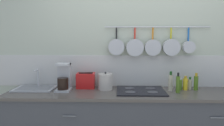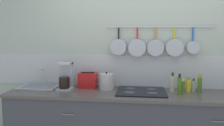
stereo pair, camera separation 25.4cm
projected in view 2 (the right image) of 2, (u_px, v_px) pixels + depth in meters
The scene contains 13 objects.
wall_back at pixel (141, 59), 2.83m from camera, with size 7.20×0.16×2.60m.
countertop at pixel (140, 94), 2.55m from camera, with size 3.17×0.60×0.03m.
sink_basin at pixel (39, 86), 2.83m from camera, with size 0.49×0.34×0.24m.
coffee_maker at pixel (66, 78), 2.71m from camera, with size 0.17×0.20×0.33m.
toaster at pixel (88, 80), 2.80m from camera, with size 0.24×0.15×0.20m.
kettle at pixel (107, 81), 2.70m from camera, with size 0.18×0.18×0.22m.
cooktop at pixel (141, 91), 2.59m from camera, with size 0.57×0.48×0.01m.
bottle_dish_soap at pixel (172, 83), 2.57m from camera, with size 0.05×0.05×0.23m.
bottle_cooking_wine at pixel (179, 85), 2.46m from camera, with size 0.04×0.04×0.24m.
bottle_sesame_oil at pixel (182, 86), 2.59m from camera, with size 0.06×0.06×0.16m.
bottle_vinegar at pixel (188, 85), 2.59m from camera, with size 0.06×0.06×0.17m.
bottle_hot_sauce at pixel (193, 86), 2.61m from camera, with size 0.05×0.05×0.16m.
bottle_olive_oil at pixel (200, 84), 2.56m from camera, with size 0.05×0.05×0.21m.
Camera 2 is at (-0.01, -2.51, 1.56)m, focal length 35.00 mm.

